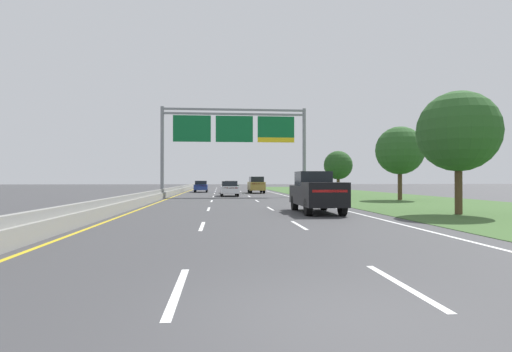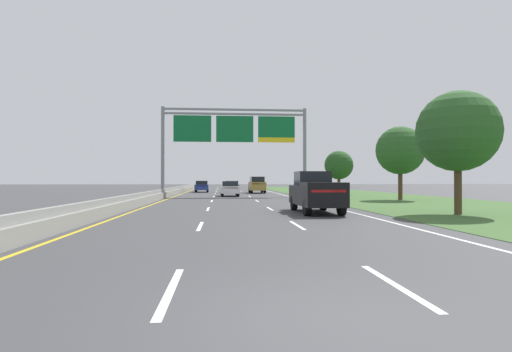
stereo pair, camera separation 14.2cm
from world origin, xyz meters
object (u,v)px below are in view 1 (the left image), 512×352
at_px(car_gold_right_lane_suv, 256,185).
at_px(car_white_centre_lane_sedan, 229,188).
at_px(overhead_sign_gantry, 234,133).
at_px(car_darkgreen_centre_lane_sedan, 231,187).
at_px(car_blue_left_lane_sedan, 201,186).
at_px(roadside_tree_far, 338,165).
at_px(roadside_tree_near, 458,132).
at_px(pickup_truck_black, 316,192).
at_px(roadside_tree_mid, 400,151).

bearing_deg(car_gold_right_lane_suv, car_white_centre_lane_sedan, 157.94).
bearing_deg(overhead_sign_gantry, car_darkgreen_centre_lane_sedan, 90.28).
distance_m(overhead_sign_gantry, car_white_centre_lane_sedan, 5.83).
xyz_separation_m(overhead_sign_gantry, car_blue_left_lane_sedan, (-4.09, 14.92, -5.74)).
xyz_separation_m(car_gold_right_lane_suv, roadside_tree_far, (9.19, -5.49, 2.32)).
distance_m(car_gold_right_lane_suv, roadside_tree_near, 34.07).
height_order(pickup_truck_black, car_gold_right_lane_suv, pickup_truck_black).
height_order(car_white_centre_lane_sedan, car_blue_left_lane_sedan, same).
xyz_separation_m(overhead_sign_gantry, car_darkgreen_centre_lane_sedan, (-0.05, 10.47, -5.74)).
bearing_deg(pickup_truck_black, car_blue_left_lane_sedan, 12.29).
distance_m(overhead_sign_gantry, car_darkgreen_centre_lane_sedan, 11.94).
bearing_deg(roadside_tree_near, overhead_sign_gantry, 114.49).
xyz_separation_m(car_white_centre_lane_sedan, car_blue_left_lane_sedan, (-3.60, 14.05, 0.00)).
height_order(car_gold_right_lane_suv, roadside_tree_near, roadside_tree_near).
xyz_separation_m(overhead_sign_gantry, car_gold_right_lane_suv, (3.18, 10.26, -5.46)).
xyz_separation_m(pickup_truck_black, car_blue_left_lane_sedan, (-7.72, 35.94, -0.26)).
relative_size(car_darkgreen_centre_lane_sedan, car_blue_left_lane_sedan, 1.00).
height_order(overhead_sign_gantry, roadside_tree_mid, overhead_sign_gantry).
height_order(car_blue_left_lane_sedan, roadside_tree_mid, roadside_tree_mid).
xyz_separation_m(car_gold_right_lane_suv, car_white_centre_lane_sedan, (-3.67, -9.39, -0.28)).
bearing_deg(car_gold_right_lane_suv, overhead_sign_gantry, 162.08).
bearing_deg(car_darkgreen_centre_lane_sedan, roadside_tree_mid, -143.96).
bearing_deg(overhead_sign_gantry, roadside_tree_far, 21.10).
bearing_deg(roadside_tree_near, car_gold_right_lane_suv, 102.33).
distance_m(pickup_truck_black, roadside_tree_near, 7.70).
xyz_separation_m(roadside_tree_mid, roadside_tree_far, (-1.38, 13.57, -0.79)).
bearing_deg(roadside_tree_far, car_white_centre_lane_sedan, -163.11).
height_order(pickup_truck_black, car_white_centre_lane_sedan, pickup_truck_black).
distance_m(car_darkgreen_centre_lane_sedan, car_blue_left_lane_sedan, 6.01).
height_order(car_darkgreen_centre_lane_sedan, car_gold_right_lane_suv, car_gold_right_lane_suv).
xyz_separation_m(roadside_tree_near, roadside_tree_far, (1.94, 27.66, -0.74)).
xyz_separation_m(car_darkgreen_centre_lane_sedan, roadside_tree_far, (12.42, -5.70, 2.60)).
distance_m(car_darkgreen_centre_lane_sedan, car_gold_right_lane_suv, 3.25).
distance_m(car_darkgreen_centre_lane_sedan, roadside_tree_near, 35.13).
xyz_separation_m(car_gold_right_lane_suv, roadside_tree_near, (7.25, -33.15, 3.06)).
relative_size(car_blue_left_lane_sedan, roadside_tree_far, 0.87).
relative_size(overhead_sign_gantry, pickup_truck_black, 2.79).
bearing_deg(pickup_truck_black, car_darkgreen_centre_lane_sedan, 6.83).
xyz_separation_m(pickup_truck_black, car_gold_right_lane_suv, (-0.45, 31.29, 0.02)).
xyz_separation_m(pickup_truck_black, roadside_tree_far, (8.74, 25.80, 2.35)).
bearing_deg(roadside_tree_near, roadside_tree_mid, 76.73).
height_order(car_gold_right_lane_suv, roadside_tree_mid, roadside_tree_mid).
distance_m(car_blue_left_lane_sedan, roadside_tree_mid, 29.87).
relative_size(pickup_truck_black, car_blue_left_lane_sedan, 1.22).
bearing_deg(car_blue_left_lane_sedan, roadside_tree_far, -122.50).
bearing_deg(car_darkgreen_centre_lane_sedan, overhead_sign_gantry, -179.29).
bearing_deg(car_white_centre_lane_sedan, roadside_tree_mid, -125.33).
height_order(overhead_sign_gantry, roadside_tree_near, overhead_sign_gantry).
xyz_separation_m(pickup_truck_black, car_white_centre_lane_sedan, (-4.12, 21.90, -0.26)).
bearing_deg(roadside_tree_mid, car_gold_right_lane_suv, 119.01).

